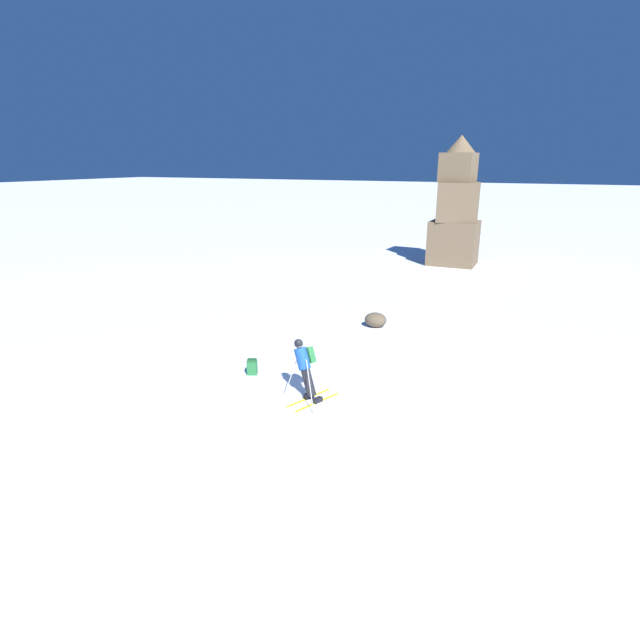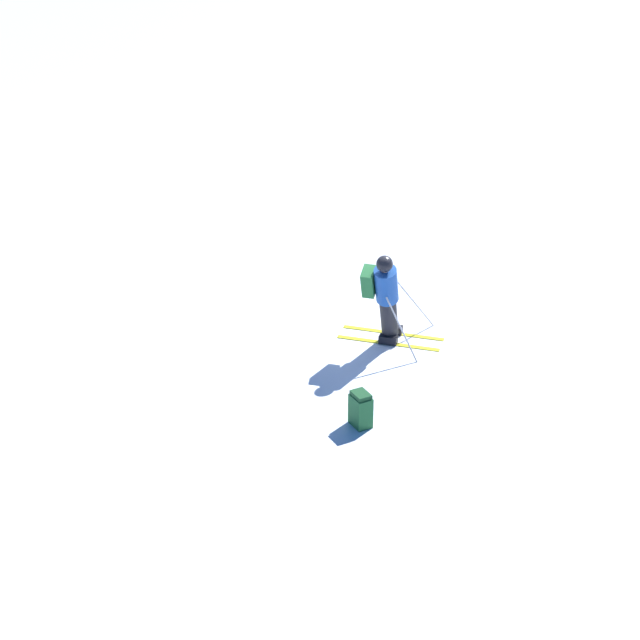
% 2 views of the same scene
% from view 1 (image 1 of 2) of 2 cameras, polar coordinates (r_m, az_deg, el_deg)
% --- Properties ---
extents(ground_plane, '(300.00, 300.00, 0.00)m').
position_cam_1_polar(ground_plane, '(13.83, -0.20, -9.27)').
color(ground_plane, white).
extents(skier, '(1.31, 1.67, 1.68)m').
position_cam_1_polar(skier, '(13.77, -1.70, -5.26)').
color(skier, yellow).
rests_on(skier, ground).
extents(rock_pillar, '(2.88, 2.53, 7.76)m').
position_cam_1_polar(rock_pillar, '(32.57, 15.29, 11.78)').
color(rock_pillar, brown).
rests_on(rock_pillar, ground).
extents(spare_backpack, '(0.36, 0.32, 0.50)m').
position_cam_1_polar(spare_backpack, '(15.52, -7.77, -5.34)').
color(spare_backpack, '#236633').
rests_on(spare_backpack, ground).
extents(exposed_boulder_0, '(0.88, 0.74, 0.57)m').
position_cam_1_polar(exposed_boulder_0, '(19.84, 6.37, 0.03)').
color(exposed_boulder_0, brown).
rests_on(exposed_boulder_0, ground).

